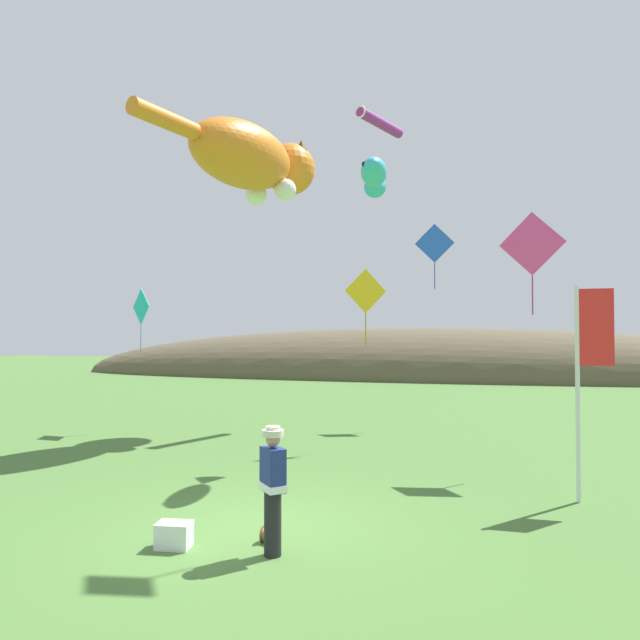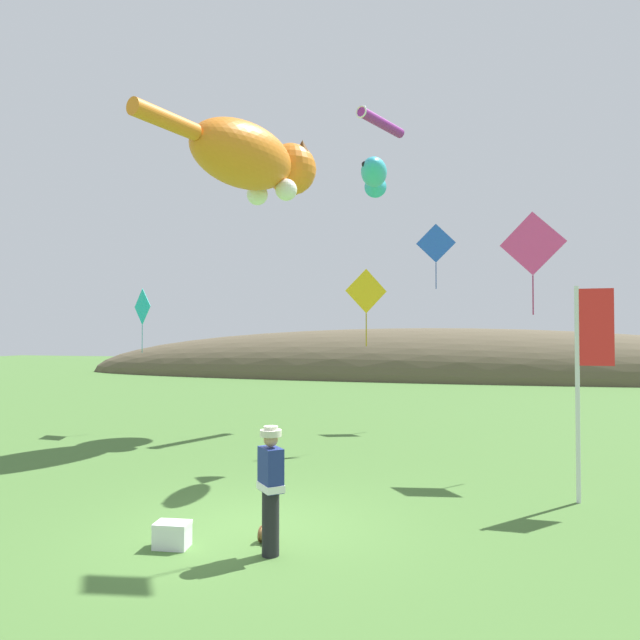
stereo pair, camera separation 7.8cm
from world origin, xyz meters
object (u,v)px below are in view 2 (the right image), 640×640
(kite_tube_streamer, at_px, (381,123))
(kite_diamond_teal, at_px, (142,307))
(kite_diamond_gold, at_px, (366,292))
(kite_diamond_pink, at_px, (533,244))
(festival_banner_pole, at_px, (587,361))
(kite_spool, at_px, (266,534))
(festival_attendant, at_px, (271,486))
(kite_fish_windsock, at_px, (374,175))
(picnic_cooler, at_px, (172,535))
(kite_diamond_blue, at_px, (436,244))
(kite_giant_cat, at_px, (255,160))

(kite_tube_streamer, distance_m, kite_diamond_teal, 10.56)
(kite_diamond_gold, relative_size, kite_diamond_pink, 0.90)
(kite_diamond_gold, bearing_deg, festival_banner_pole, -40.02)
(kite_spool, bearing_deg, kite_diamond_pink, 53.87)
(festival_attendant, distance_m, kite_fish_windsock, 8.45)
(kite_spool, xyz_separation_m, picnic_cooler, (-1.22, -0.53, 0.06))
(kite_spool, height_order, picnic_cooler, picnic_cooler)
(festival_attendant, relative_size, picnic_cooler, 3.37)
(kite_spool, distance_m, festival_banner_pole, 6.44)
(festival_banner_pole, height_order, kite_diamond_pink, kite_diamond_pink)
(kite_diamond_teal, bearing_deg, kite_diamond_blue, 22.16)
(kite_spool, bearing_deg, festival_attendant, -61.99)
(kite_diamond_pink, bearing_deg, festival_banner_pole, -75.04)
(festival_attendant, bearing_deg, kite_diamond_teal, 131.07)
(picnic_cooler, relative_size, kite_giant_cat, 0.07)
(kite_giant_cat, bearing_deg, kite_diamond_blue, 33.46)
(kite_diamond_blue, distance_m, kite_diamond_pink, 6.66)
(picnic_cooler, xyz_separation_m, kite_tube_streamer, (1.01, 12.73, 10.46))
(kite_spool, xyz_separation_m, kite_giant_cat, (-3.56, 8.42, 8.30))
(festival_attendant, height_order, kite_diamond_gold, kite_diamond_gold)
(festival_attendant, height_order, kite_spool, festival_attendant)
(festival_attendant, height_order, kite_diamond_blue, kite_diamond_blue)
(festival_attendant, bearing_deg, kite_giant_cat, 113.17)
(picnic_cooler, bearing_deg, kite_giant_cat, 104.61)
(picnic_cooler, height_order, kite_diamond_pink, kite_diamond_pink)
(kite_tube_streamer, xyz_separation_m, kite_diamond_blue, (1.93, -0.30, -4.48))
(kite_diamond_teal, height_order, kite_diamond_blue, kite_diamond_blue)
(kite_diamond_gold, height_order, kite_diamond_teal, kite_diamond_gold)
(kite_diamond_blue, bearing_deg, festival_banner_pole, -69.42)
(kite_diamond_gold, bearing_deg, kite_giant_cat, 164.10)
(kite_spool, distance_m, kite_diamond_teal, 11.64)
(kite_giant_cat, bearing_deg, festival_attendant, -66.83)
(kite_tube_streamer, xyz_separation_m, kite_diamond_teal, (-7.10, -3.97, -6.72))
(kite_giant_cat, distance_m, kite_diamond_gold, 5.70)
(kite_fish_windsock, height_order, kite_diamond_blue, kite_fish_windsock)
(kite_diamond_blue, bearing_deg, kite_giant_cat, -146.54)
(kite_spool, distance_m, kite_tube_streamer, 16.11)
(festival_attendant, distance_m, festival_banner_pole, 6.24)
(kite_diamond_blue, bearing_deg, kite_diamond_teal, -157.84)
(festival_banner_pole, height_order, kite_giant_cat, kite_giant_cat)
(festival_banner_pole, xyz_separation_m, kite_tube_streamer, (-5.14, 8.86, 8.06))
(festival_banner_pole, bearing_deg, kite_fish_windsock, 152.41)
(kite_diamond_pink, bearing_deg, kite_fish_windsock, -175.62)
(kite_tube_streamer, bearing_deg, festival_banner_pole, -59.87)
(festival_banner_pole, bearing_deg, picnic_cooler, -147.85)
(festival_banner_pole, xyz_separation_m, kite_diamond_gold, (-4.80, 4.03, 1.63))
(festival_attendant, distance_m, kite_diamond_gold, 8.46)
(kite_diamond_pink, bearing_deg, kite_spool, -126.13)
(festival_attendant, bearing_deg, picnic_cooler, -176.27)
(kite_spool, xyz_separation_m, kite_fish_windsock, (0.67, 5.56, 6.76))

